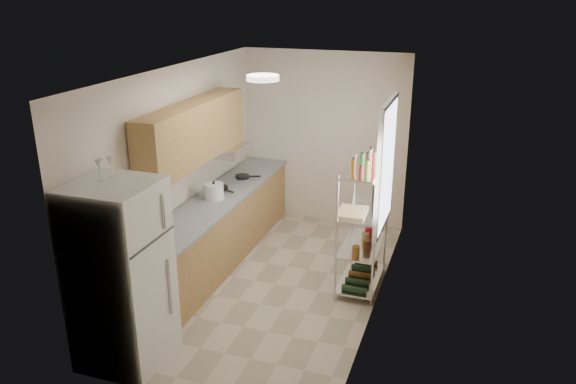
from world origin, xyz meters
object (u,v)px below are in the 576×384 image
at_px(frying_pan_large, 219,188).
at_px(rice_cooker, 214,191).
at_px(cutting_board, 352,212).
at_px(refrigerator, 121,275).
at_px(espresso_machine, 379,191).

bearing_deg(frying_pan_large, rice_cooker, -51.88).
relative_size(rice_cooker, cutting_board, 0.60).
xyz_separation_m(refrigerator, rice_cooker, (-0.06, 2.13, 0.09)).
bearing_deg(refrigerator, frying_pan_large, 93.53).
xyz_separation_m(rice_cooker, espresso_machine, (2.05, 0.31, 0.14)).
height_order(refrigerator, rice_cooker, refrigerator).
bearing_deg(espresso_machine, cutting_board, -129.19).
bearing_deg(cutting_board, frying_pan_large, 165.02).
xyz_separation_m(frying_pan_large, cutting_board, (1.93, -0.52, 0.10)).
bearing_deg(refrigerator, espresso_machine, 50.73).
relative_size(cutting_board, espresso_machine, 1.66).
xyz_separation_m(refrigerator, cutting_board, (1.77, 1.95, 0.11)).
distance_m(refrigerator, frying_pan_large, 2.47).
relative_size(frying_pan_large, espresso_machine, 0.95).
distance_m(refrigerator, rice_cooker, 2.13).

